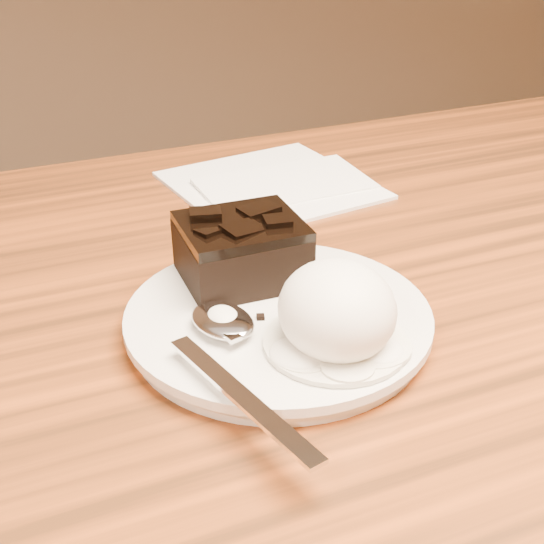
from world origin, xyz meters
name	(u,v)px	position (x,y,z in m)	size (l,w,h in m)	color
plate	(278,322)	(-0.05, 0.03, 0.76)	(0.20, 0.20, 0.02)	silver
brownie	(242,254)	(-0.06, 0.08, 0.78)	(0.08, 0.07, 0.04)	black
ice_cream_scoop	(337,310)	(-0.04, -0.02, 0.79)	(0.07, 0.07, 0.06)	white
melt_puddle	(335,343)	(-0.04, -0.02, 0.77)	(0.09, 0.09, 0.00)	white
spoon	(223,323)	(-0.09, 0.02, 0.77)	(0.04, 0.19, 0.01)	silver
napkin	(271,183)	(0.04, 0.26, 0.75)	(0.17, 0.17, 0.01)	white
crumb_a	(337,352)	(-0.04, -0.03, 0.77)	(0.01, 0.01, 0.00)	black
crumb_b	(261,317)	(-0.07, 0.03, 0.77)	(0.01, 0.01, 0.00)	black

